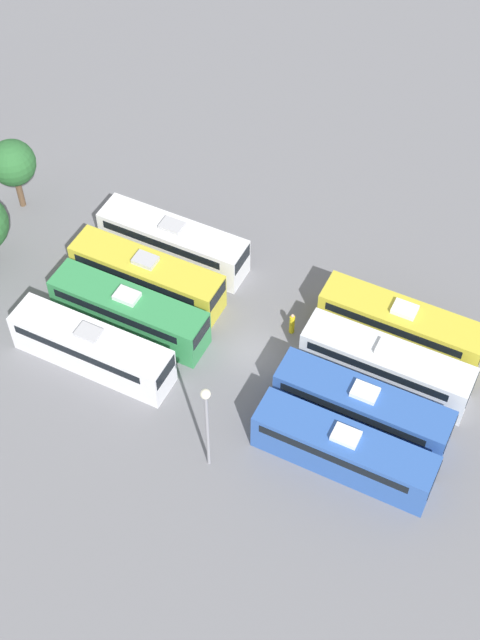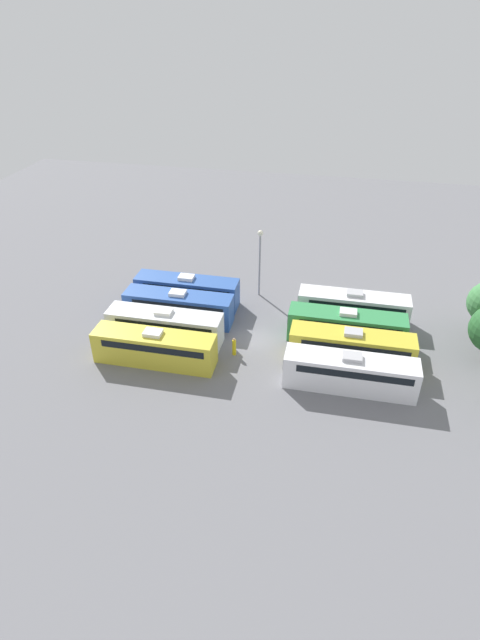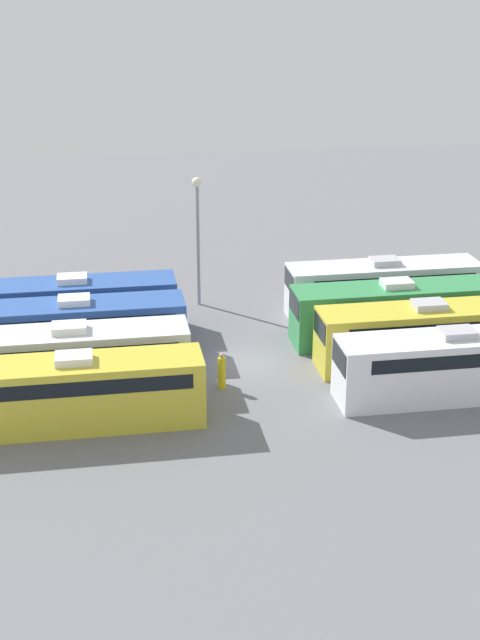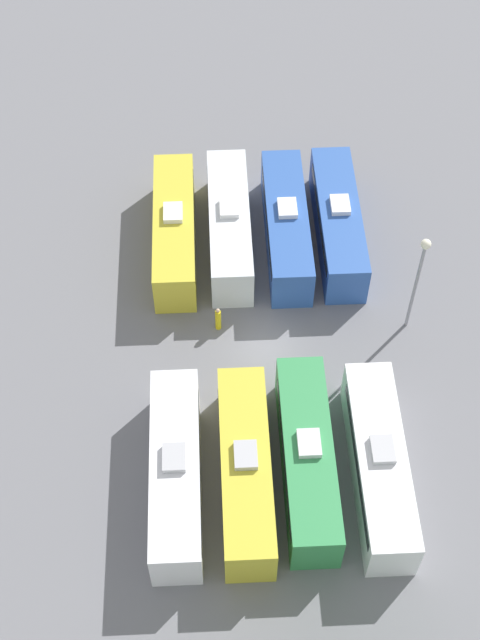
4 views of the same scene
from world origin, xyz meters
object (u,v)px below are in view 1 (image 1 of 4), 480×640
bus_2 (386,364)px  bus_7 (173,241)px  bus_0 (343,449)px  tree_2 (12,163)px  bus_3 (401,324)px  bus_5 (129,311)px  bus_4 (92,348)px  bus_1 (362,406)px  light_pole (207,416)px  bus_6 (147,275)px  worker_person (292,324)px

bus_2 → bus_7: size_ratio=1.00×
bus_0 → tree_2: size_ratio=1.86×
bus_3 → bus_5: 18.23m
bus_2 → bus_7: same height
bus_4 → bus_5: (3.77, -0.55, 0.00)m
bus_3 → bus_1: bearing=-179.5°
light_pole → tree_2: light_pole is taller
bus_4 → bus_6: same height
bus_1 → bus_2: same height
bus_1 → bus_2: (3.68, -0.19, 0.00)m
bus_2 → bus_7: bearing=78.7°
bus_6 → bus_7: size_ratio=1.00×
worker_person → bus_4: bearing=127.8°
bus_5 → worker_person: bus_5 is taller
bus_4 → bus_5: bearing=-8.2°
bus_1 → bus_5: size_ratio=1.00×
bus_0 → light_pole: light_pole is taller
bus_1 → bus_2: size_ratio=1.00×
bus_4 → tree_2: (10.42, 13.10, 2.53)m
bus_1 → bus_3: bearing=0.5°
bus_5 → bus_6: bearing=9.2°
bus_5 → bus_1: bearing=-90.6°
bus_5 → bus_7: same height
bus_4 → bus_7: 10.79m
bus_7 → bus_5: bearing=-175.7°
bus_3 → bus_6: size_ratio=1.00×
bus_5 → bus_6: 3.37m
bus_6 → tree_2: size_ratio=1.86×
bus_1 → tree_2: (6.83, 30.51, 2.53)m
bus_2 → bus_4: size_ratio=1.00×
bus_7 → bus_2: bearing=-101.3°
bus_1 → tree_2: bearing=77.4°
tree_2 → bus_6: bearing=-104.2°
bus_0 → light_pole: size_ratio=1.44×
bus_6 → bus_0: bearing=-111.4°
bus_0 → bus_4: (-0.21, 17.54, 0.00)m
bus_4 → bus_7: size_ratio=1.00×
bus_6 → worker_person: bearing=-83.9°
bus_6 → light_pole: size_ratio=1.44×
bus_1 → bus_5: same height
bus_1 → bus_3: (7.24, 0.06, 0.00)m
bus_5 → tree_2: size_ratio=1.86×
bus_7 → worker_person: 10.93m
bus_4 → light_pole: light_pole is taller
worker_person → light_pole: bearing=178.5°
worker_person → bus_0: bearing=-139.2°
bus_3 → bus_6: same height
bus_4 → bus_7: bearing=-0.1°
bus_5 → tree_2: 15.39m
bus_0 → bus_6: 18.84m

